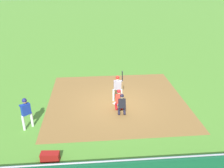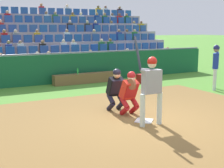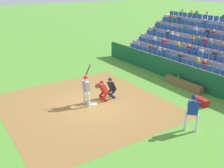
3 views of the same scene
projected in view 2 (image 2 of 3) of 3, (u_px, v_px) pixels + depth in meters
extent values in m
plane|color=#508D30|center=(144.00, 121.00, 8.36)|extent=(160.00, 160.00, 0.00)
cube|color=olive|center=(155.00, 126.00, 7.93)|extent=(8.83, 8.53, 0.01)
cube|color=white|center=(144.00, 121.00, 8.36)|extent=(0.62, 0.62, 0.02)
cylinder|color=silver|center=(159.00, 108.00, 8.05)|extent=(0.13, 0.13, 0.83)
cylinder|color=silver|center=(142.00, 111.00, 7.83)|extent=(0.13, 0.13, 0.83)
cube|color=#918F9B|center=(152.00, 82.00, 7.81)|extent=(0.48, 0.24, 0.59)
sphere|color=beige|center=(152.00, 64.00, 7.74)|extent=(0.21, 0.21, 0.21)
sphere|color=red|center=(152.00, 61.00, 7.73)|extent=(0.24, 0.24, 0.24)
cylinder|color=#918F9B|center=(150.00, 70.00, 7.76)|extent=(0.51, 0.16, 0.14)
cylinder|color=#918F9B|center=(143.00, 71.00, 7.68)|extent=(0.18, 0.15, 0.13)
cylinder|color=#1F222C|center=(138.00, 53.00, 7.78)|extent=(0.14, 0.44, 0.82)
sphere|color=black|center=(141.00, 70.00, 7.67)|extent=(0.06, 0.06, 0.06)
cylinder|color=#AC1719|center=(134.00, 109.00, 9.00)|extent=(0.15, 0.39, 0.34)
cylinder|color=#AC1719|center=(134.00, 102.00, 8.96)|extent=(0.15, 0.39, 0.33)
cylinder|color=#AC1719|center=(125.00, 111.00, 8.84)|extent=(0.15, 0.39, 0.34)
cylinder|color=#AC1719|center=(125.00, 103.00, 8.81)|extent=(0.15, 0.39, 0.33)
cube|color=red|center=(129.00, 90.00, 8.85)|extent=(0.43, 0.47, 0.60)
cube|color=#AC1719|center=(131.00, 90.00, 8.75)|extent=(0.39, 0.26, 0.44)
sphere|color=beige|center=(131.00, 78.00, 8.68)|extent=(0.22, 0.22, 0.22)
cube|color=black|center=(131.00, 78.00, 8.68)|extent=(0.20, 0.13, 0.20)
sphere|color=#AC1719|center=(132.00, 76.00, 8.67)|extent=(0.24, 0.24, 0.24)
cylinder|color=brown|center=(132.00, 84.00, 8.47)|extent=(0.08, 0.30, 0.30)
cylinder|color=red|center=(127.00, 86.00, 8.62)|extent=(0.16, 0.40, 0.22)
cylinder|color=black|center=(120.00, 105.00, 9.47)|extent=(0.16, 0.39, 0.34)
cylinder|color=black|center=(120.00, 98.00, 9.43)|extent=(0.16, 0.39, 0.33)
cylinder|color=black|center=(111.00, 106.00, 9.33)|extent=(0.16, 0.39, 0.34)
cylinder|color=black|center=(111.00, 99.00, 9.29)|extent=(0.16, 0.39, 0.33)
cube|color=black|center=(115.00, 86.00, 9.33)|extent=(0.44, 0.46, 0.60)
cube|color=black|center=(117.00, 87.00, 9.22)|extent=(0.39, 0.25, 0.44)
sphere|color=#D8AF82|center=(117.00, 75.00, 9.17)|extent=(0.22, 0.22, 0.22)
cube|color=black|center=(117.00, 75.00, 9.17)|extent=(0.20, 0.12, 0.20)
sphere|color=black|center=(117.00, 73.00, 9.16)|extent=(0.24, 0.24, 0.24)
cube|color=#145631|center=(59.00, 69.00, 14.02)|extent=(16.31, 0.24, 1.29)
cylinder|color=gray|center=(58.00, 53.00, 13.90)|extent=(16.31, 0.07, 0.07)
cube|color=brown|center=(85.00, 78.00, 14.11)|extent=(2.96, 0.40, 0.44)
cylinder|color=green|center=(78.00, 71.00, 13.77)|extent=(0.07, 0.07, 0.26)
cube|color=maroon|center=(146.00, 78.00, 14.21)|extent=(0.83, 0.41, 0.40)
cylinder|color=silver|center=(215.00, 80.00, 12.41)|extent=(0.18, 0.18, 0.85)
cylinder|color=silver|center=(215.00, 78.00, 12.85)|extent=(0.18, 0.18, 0.85)
cube|color=navy|center=(216.00, 61.00, 12.50)|extent=(0.49, 0.47, 0.60)
sphere|color=#A47E57|center=(216.00, 50.00, 12.42)|extent=(0.22, 0.22, 0.22)
sphere|color=navy|center=(217.00, 48.00, 12.41)|extent=(0.25, 0.25, 0.25)
cylinder|color=navy|center=(217.00, 54.00, 12.49)|extent=(0.44, 0.36, 0.14)
cylinder|color=navy|center=(217.00, 53.00, 12.66)|extent=(0.17, 0.13, 0.13)
cube|color=#A1959C|center=(44.00, 71.00, 16.05)|extent=(17.47, 1.00, 0.55)
cube|color=#214396|center=(170.00, 55.00, 19.59)|extent=(0.44, 0.10, 0.42)
cube|color=silver|center=(167.00, 54.00, 19.80)|extent=(0.32, 0.22, 0.52)
sphere|color=#B07157|center=(168.00, 48.00, 19.73)|extent=(0.19, 0.19, 0.19)
cube|color=#214F92|center=(162.00, 56.00, 19.31)|extent=(0.44, 0.10, 0.42)
cube|color=#27489C|center=(154.00, 56.00, 19.03)|extent=(0.44, 0.10, 0.42)
cube|color=#1C4790|center=(146.00, 57.00, 18.76)|extent=(0.44, 0.10, 0.42)
cube|color=#244998|center=(138.00, 57.00, 18.48)|extent=(0.44, 0.10, 0.42)
cube|color=#1C4490|center=(130.00, 57.00, 18.20)|extent=(0.44, 0.10, 0.42)
cube|color=navy|center=(127.00, 56.00, 18.41)|extent=(0.32, 0.22, 0.52)
sphere|color=beige|center=(127.00, 50.00, 18.35)|extent=(0.19, 0.19, 0.19)
cube|color=#1F5093|center=(121.00, 58.00, 17.92)|extent=(0.44, 0.10, 0.42)
cube|color=#234A91|center=(112.00, 58.00, 17.65)|extent=(0.44, 0.10, 0.42)
cube|color=#224593|center=(102.00, 59.00, 17.37)|extent=(0.44, 0.10, 0.42)
cube|color=#25429B|center=(93.00, 59.00, 17.09)|extent=(0.44, 0.10, 0.42)
cube|color=gray|center=(91.00, 58.00, 17.30)|extent=(0.32, 0.22, 0.52)
sphere|color=#A1815B|center=(91.00, 51.00, 17.23)|extent=(0.19, 0.19, 0.19)
cube|color=#1D4998|center=(83.00, 60.00, 16.81)|extent=(0.44, 0.10, 0.42)
cube|color=#26519B|center=(72.00, 60.00, 16.53)|extent=(0.44, 0.10, 0.42)
cube|color=#245191|center=(61.00, 61.00, 16.26)|extent=(0.44, 0.10, 0.42)
cube|color=#26499C|center=(50.00, 61.00, 15.98)|extent=(0.44, 0.10, 0.42)
cube|color=red|center=(49.00, 60.00, 16.19)|extent=(0.32, 0.22, 0.52)
sphere|color=#DAAB7A|center=(49.00, 53.00, 16.12)|extent=(0.19, 0.19, 0.19)
cube|color=#214D90|center=(39.00, 62.00, 15.70)|extent=(0.44, 0.10, 0.42)
cube|color=gold|center=(38.00, 61.00, 15.91)|extent=(0.32, 0.22, 0.52)
sphere|color=beige|center=(37.00, 53.00, 15.85)|extent=(0.19, 0.19, 0.19)
cube|color=#284A9C|center=(27.00, 63.00, 15.42)|extent=(0.44, 0.10, 0.42)
cube|color=#28489B|center=(15.00, 63.00, 15.15)|extent=(0.44, 0.10, 0.42)
cube|color=#25468F|center=(2.00, 64.00, 14.87)|extent=(0.44, 0.10, 0.42)
cube|color=black|center=(1.00, 62.00, 15.08)|extent=(0.32, 0.22, 0.52)
sphere|color=#AF7953|center=(1.00, 55.00, 15.01)|extent=(0.19, 0.19, 0.19)
cube|color=#A1959C|center=(39.00, 64.00, 16.87)|extent=(17.47, 1.00, 1.10)
cube|color=#244591|center=(160.00, 46.00, 20.36)|extent=(0.44, 0.10, 0.42)
cube|color=#264692|center=(153.00, 46.00, 20.08)|extent=(0.44, 0.10, 0.42)
cube|color=#204999|center=(145.00, 46.00, 19.80)|extent=(0.44, 0.10, 0.42)
cube|color=#224F93|center=(137.00, 46.00, 19.52)|extent=(0.44, 0.10, 0.42)
cube|color=#244A9B|center=(129.00, 47.00, 19.24)|extent=(0.44, 0.10, 0.42)
cube|color=#254D9C|center=(121.00, 47.00, 18.97)|extent=(0.44, 0.10, 0.42)
cube|color=#264793|center=(112.00, 47.00, 18.69)|extent=(0.44, 0.10, 0.42)
cube|color=#277039|center=(110.00, 46.00, 18.90)|extent=(0.32, 0.22, 0.52)
sphere|color=brown|center=(110.00, 40.00, 18.83)|extent=(0.19, 0.19, 0.19)
cube|color=#214C92|center=(103.00, 47.00, 18.41)|extent=(0.44, 0.10, 0.42)
cube|color=#287137|center=(102.00, 46.00, 18.62)|extent=(0.32, 0.22, 0.52)
sphere|color=beige|center=(101.00, 40.00, 18.56)|extent=(0.19, 0.19, 0.19)
cube|color=#1B439D|center=(94.00, 48.00, 18.13)|extent=(0.44, 0.10, 0.42)
cube|color=#214E96|center=(85.00, 48.00, 17.86)|extent=(0.44, 0.10, 0.42)
cube|color=#204D96|center=(75.00, 48.00, 17.58)|extent=(0.44, 0.10, 0.42)
cube|color=white|center=(74.00, 47.00, 17.79)|extent=(0.32, 0.22, 0.52)
sphere|color=tan|center=(73.00, 41.00, 17.72)|extent=(0.19, 0.19, 0.19)
cube|color=#21479C|center=(65.00, 49.00, 17.30)|extent=(0.44, 0.10, 0.42)
cube|color=silver|center=(64.00, 48.00, 17.51)|extent=(0.32, 0.22, 0.52)
sphere|color=beige|center=(63.00, 41.00, 17.44)|extent=(0.19, 0.19, 0.19)
cube|color=#254591|center=(55.00, 49.00, 17.02)|extent=(0.44, 0.10, 0.42)
cube|color=#24448F|center=(44.00, 49.00, 16.74)|extent=(0.44, 0.10, 0.42)
cube|color=black|center=(43.00, 48.00, 16.95)|extent=(0.32, 0.22, 0.52)
sphere|color=#A5724D|center=(43.00, 41.00, 16.89)|extent=(0.19, 0.19, 0.19)
cube|color=#204A97|center=(33.00, 50.00, 16.47)|extent=(0.44, 0.10, 0.42)
cube|color=#284D91|center=(22.00, 50.00, 16.19)|extent=(0.44, 0.10, 0.42)
cube|color=white|center=(21.00, 49.00, 16.40)|extent=(0.32, 0.22, 0.52)
sphere|color=#9F755F|center=(20.00, 42.00, 16.33)|extent=(0.19, 0.19, 0.19)
cube|color=#1B489C|center=(10.00, 51.00, 15.91)|extent=(0.44, 0.10, 0.42)
cube|color=#263C91|center=(9.00, 49.00, 16.12)|extent=(0.32, 0.22, 0.52)
sphere|color=#A1804E|center=(9.00, 42.00, 16.06)|extent=(0.19, 0.19, 0.19)
cube|color=#A1959C|center=(33.00, 57.00, 17.68)|extent=(17.47, 1.00, 1.65)
cube|color=#264B9E|center=(151.00, 37.00, 21.12)|extent=(0.44, 0.10, 0.42)
cube|color=#254C99|center=(144.00, 37.00, 20.84)|extent=(0.44, 0.10, 0.42)
cube|color=#284B91|center=(137.00, 37.00, 20.57)|extent=(0.44, 0.10, 0.42)
cube|color=#257836|center=(135.00, 36.00, 20.77)|extent=(0.32, 0.22, 0.52)
sphere|color=tan|center=(135.00, 30.00, 20.71)|extent=(0.19, 0.19, 0.19)
cube|color=#28519D|center=(129.00, 37.00, 20.29)|extent=(0.44, 0.10, 0.42)
cube|color=#948C9A|center=(127.00, 36.00, 20.50)|extent=(0.32, 0.22, 0.52)
sphere|color=brown|center=(127.00, 31.00, 20.43)|extent=(0.19, 0.19, 0.19)
cube|color=#1D4D90|center=(121.00, 37.00, 20.01)|extent=(0.44, 0.10, 0.42)
cube|color=navy|center=(119.00, 36.00, 20.22)|extent=(0.32, 0.22, 0.52)
sphere|color=#A57A57|center=(119.00, 31.00, 20.15)|extent=(0.19, 0.19, 0.19)
cube|color=#1E499C|center=(113.00, 37.00, 19.73)|extent=(0.44, 0.10, 0.42)
cube|color=#294395|center=(105.00, 37.00, 19.46)|extent=(0.44, 0.10, 0.42)
cube|color=#224996|center=(96.00, 38.00, 19.18)|extent=(0.44, 0.10, 0.42)
cube|color=gray|center=(94.00, 37.00, 19.38)|extent=(0.32, 0.22, 0.52)
sphere|color=tan|center=(94.00, 31.00, 19.32)|extent=(0.19, 0.19, 0.19)
cube|color=#214792|center=(87.00, 38.00, 18.90)|extent=(0.44, 0.10, 0.42)
cube|color=#1C4B94|center=(78.00, 38.00, 18.62)|extent=(0.44, 0.10, 0.42)
cube|color=#1A4590|center=(69.00, 38.00, 18.34)|extent=(0.44, 0.10, 0.42)
cube|color=white|center=(67.00, 37.00, 18.55)|extent=(0.32, 0.22, 0.52)
sphere|color=#A87C5C|center=(67.00, 31.00, 18.49)|extent=(0.19, 0.19, 0.19)
cube|color=#24519A|center=(59.00, 38.00, 18.07)|extent=(0.44, 0.10, 0.42)
cube|color=#1C4597|center=(49.00, 38.00, 17.79)|extent=(0.44, 0.10, 0.42)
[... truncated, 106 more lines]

